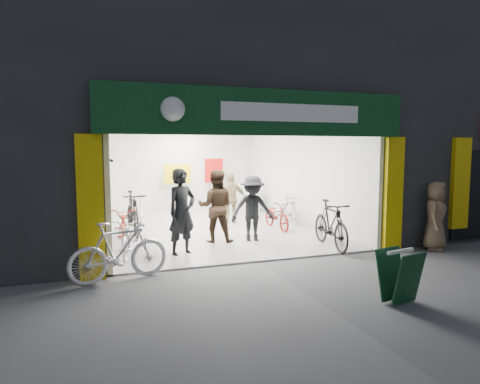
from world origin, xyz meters
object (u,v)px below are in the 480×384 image
bike_right_front (331,225)px  pedestrian_near (435,216)px  bike_left_front (128,237)px  parked_bike (119,251)px  sandwich_board (400,275)px

bike_right_front → pedestrian_near: size_ratio=1.19×
bike_right_front → pedestrian_near: pedestrian_near is taller
bike_left_front → bike_right_front: bike_right_front is taller
parked_bike → pedestrian_near: bearing=-104.5°
bike_right_front → parked_bike: (-4.84, -0.90, -0.03)m
bike_right_front → sandwich_board: size_ratio=2.36×
bike_left_front → sandwich_board: bike_left_front is taller
parked_bike → pedestrian_near: size_ratio=1.13×
bike_left_front → pedestrian_near: size_ratio=1.02×
parked_bike → sandwich_board: 4.69m
parked_bike → sandwich_board: (3.93, -2.55, -0.10)m
bike_left_front → sandwich_board: bearing=-39.4°
bike_left_front → parked_bike: bearing=-89.4°
bike_right_front → sandwich_board: bearing=-96.9°
bike_right_front → pedestrian_near: 2.41m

